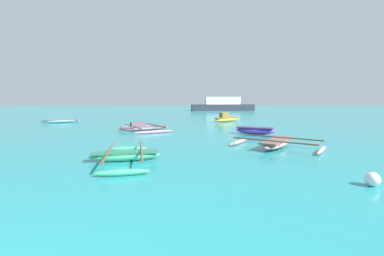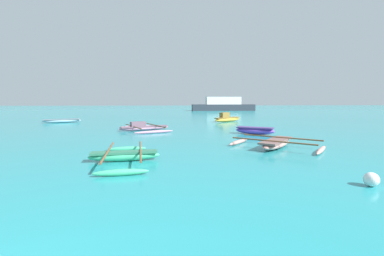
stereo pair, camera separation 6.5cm
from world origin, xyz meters
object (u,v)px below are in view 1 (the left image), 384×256
object	(u,v)px
moored_boat_3	(277,143)
moored_boat_5	(255,130)
moored_boat_2	(61,121)
moored_boat_1	(144,127)
distant_ferry	(222,105)
moored_boat_4	(125,156)
moored_boat_0	(227,118)
mooring_buoy_1	(373,179)

from	to	relation	value
moored_boat_3	moored_boat_5	world-z (taller)	moored_boat_5
moored_boat_3	moored_boat_2	bearing A→B (deg)	86.08
moored_boat_1	moored_boat_5	distance (m)	8.08
moored_boat_1	distant_ferry	distance (m)	40.14
moored_boat_3	moored_boat_4	world-z (taller)	moored_boat_3
moored_boat_0	moored_boat_2	bearing A→B (deg)	144.36
moored_boat_4	moored_boat_5	size ratio (longest dim) A/B	1.61
moored_boat_3	moored_boat_5	distance (m)	4.91
moored_boat_5	distant_ferry	distance (m)	41.03
moored_boat_0	moored_boat_3	size ratio (longest dim) A/B	0.76
moored_boat_0	moored_boat_3	distance (m)	14.98
moored_boat_1	mooring_buoy_1	bearing A→B (deg)	-85.44
moored_boat_4	moored_boat_0	bearing A→B (deg)	59.22
moored_boat_0	moored_boat_3	xyz separation A→B (m)	(-0.97, -14.95, -0.14)
moored_boat_2	mooring_buoy_1	world-z (taller)	moored_boat_2
moored_boat_5	mooring_buoy_1	xyz separation A→B (m)	(-0.42, -10.38, -0.07)
moored_boat_1	moored_boat_3	world-z (taller)	moored_boat_1
moored_boat_1	moored_boat_2	size ratio (longest dim) A/B	1.43
moored_boat_0	mooring_buoy_1	bearing A→B (deg)	-126.98
mooring_buoy_1	moored_boat_3	bearing A→B (deg)	91.97
distant_ferry	moored_boat_3	bearing A→B (deg)	-98.54
distant_ferry	moored_boat_0	bearing A→B (deg)	-100.87
moored_boat_2	moored_boat_0	bearing A→B (deg)	-22.15
mooring_buoy_1	distant_ferry	bearing A→B (deg)	82.58
moored_boat_3	moored_boat_5	xyz separation A→B (m)	(0.61, 4.87, 0.05)
moored_boat_3	moored_boat_4	bearing A→B (deg)	147.68
moored_boat_3	distant_ferry	distance (m)	45.94
mooring_buoy_1	moored_boat_0	bearing A→B (deg)	87.83
moored_boat_4	moored_boat_5	distance (m)	10.06
moored_boat_2	distant_ferry	size ratio (longest dim) A/B	0.26
moored_boat_1	moored_boat_3	bearing A→B (deg)	-71.81
moored_boat_5	distant_ferry	xyz separation A→B (m)	(6.21, 40.55, 0.99)
moored_boat_2	distant_ferry	distance (m)	37.79
moored_boat_4	mooring_buoy_1	xyz separation A→B (m)	(6.82, -3.39, -0.01)
moored_boat_0	moored_boat_5	world-z (taller)	moored_boat_0
moored_boat_0	moored_boat_1	size ratio (longest dim) A/B	0.66
moored_boat_0	moored_boat_2	world-z (taller)	moored_boat_0
moored_boat_2	moored_boat_4	world-z (taller)	moored_boat_4
moored_boat_5	mooring_buoy_1	bearing A→B (deg)	-61.97
moored_boat_4	mooring_buoy_1	world-z (taller)	moored_boat_4
moored_boat_0	moored_boat_1	distance (m)	10.72
moored_boat_0	moored_boat_4	bearing A→B (deg)	-148.79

